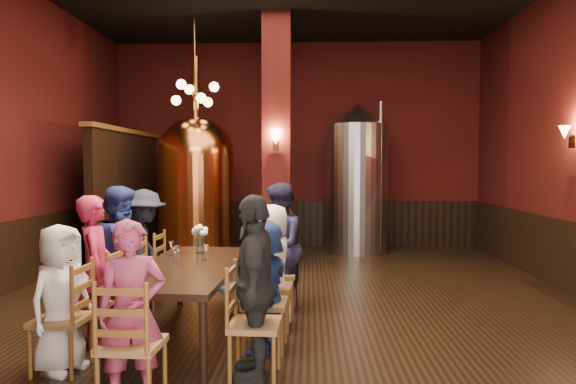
{
  "coord_description": "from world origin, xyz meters",
  "views": [
    {
      "loc": [
        0.28,
        -6.44,
        1.8
      ],
      "look_at": [
        0.01,
        0.2,
        1.45
      ],
      "focal_mm": 32.0,
      "sensor_mm": 36.0,
      "label": 1
    }
  ],
  "objects_px": {
    "person_0": "(61,298)",
    "rose_vase": "(200,234)",
    "copper_kettle": "(196,186)",
    "person_2": "(123,255)",
    "dining_table": "(189,271)",
    "person_1": "(96,270)",
    "steel_vessel": "(357,179)"
  },
  "relations": [
    {
      "from": "person_0",
      "to": "rose_vase",
      "type": "xyz_separation_m",
      "value": [
        0.85,
        1.72,
        0.33
      ]
    },
    {
      "from": "copper_kettle",
      "to": "person_2",
      "type": "bearing_deg",
      "value": -89.19
    },
    {
      "from": "person_2",
      "to": "person_0",
      "type": "bearing_deg",
      "value": 171.71
    },
    {
      "from": "rose_vase",
      "to": "person_2",
      "type": "bearing_deg",
      "value": -153.94
    },
    {
      "from": "person_0",
      "to": "copper_kettle",
      "type": "xyz_separation_m",
      "value": [
        -0.0,
        5.41,
        0.76
      ]
    },
    {
      "from": "dining_table",
      "to": "person_1",
      "type": "height_order",
      "value": "person_1"
    },
    {
      "from": "copper_kettle",
      "to": "rose_vase",
      "type": "bearing_deg",
      "value": -76.96
    },
    {
      "from": "dining_table",
      "to": "person_2",
      "type": "bearing_deg",
      "value": 158.78
    },
    {
      "from": "person_1",
      "to": "copper_kettle",
      "type": "xyz_separation_m",
      "value": [
        -0.03,
        4.74,
        0.65
      ]
    },
    {
      "from": "copper_kettle",
      "to": "person_0",
      "type": "bearing_deg",
      "value": -89.97
    },
    {
      "from": "person_0",
      "to": "steel_vessel",
      "type": "xyz_separation_m",
      "value": [
        3.14,
        6.27,
        0.88
      ]
    },
    {
      "from": "dining_table",
      "to": "person_1",
      "type": "relative_size",
      "value": 1.63
    },
    {
      "from": "person_1",
      "to": "rose_vase",
      "type": "xyz_separation_m",
      "value": [
        0.82,
        1.05,
        0.22
      ]
    },
    {
      "from": "steel_vessel",
      "to": "rose_vase",
      "type": "relative_size",
      "value": 8.91
    },
    {
      "from": "person_1",
      "to": "steel_vessel",
      "type": "bearing_deg",
      "value": -47.6
    },
    {
      "from": "copper_kettle",
      "to": "dining_table",
      "type": "bearing_deg",
      "value": -78.65
    },
    {
      "from": "dining_table",
      "to": "person_1",
      "type": "distance_m",
      "value": 0.91
    },
    {
      "from": "steel_vessel",
      "to": "rose_vase",
      "type": "xyz_separation_m",
      "value": [
        -2.29,
        -4.55,
        -0.55
      ]
    },
    {
      "from": "person_0",
      "to": "person_1",
      "type": "xyz_separation_m",
      "value": [
        0.03,
        0.67,
        0.11
      ]
    },
    {
      "from": "person_0",
      "to": "steel_vessel",
      "type": "relative_size",
      "value": 0.42
    },
    {
      "from": "dining_table",
      "to": "person_1",
      "type": "bearing_deg",
      "value": -158.78
    },
    {
      "from": "dining_table",
      "to": "steel_vessel",
      "type": "height_order",
      "value": "steel_vessel"
    },
    {
      "from": "steel_vessel",
      "to": "rose_vase",
      "type": "bearing_deg",
      "value": -116.66
    },
    {
      "from": "person_2",
      "to": "steel_vessel",
      "type": "bearing_deg",
      "value": -37.89
    },
    {
      "from": "person_1",
      "to": "steel_vessel",
      "type": "distance_m",
      "value": 6.45
    },
    {
      "from": "dining_table",
      "to": "rose_vase",
      "type": "relative_size",
      "value": 7.14
    },
    {
      "from": "person_1",
      "to": "dining_table",
      "type": "bearing_deg",
      "value": -89.7
    },
    {
      "from": "person_0",
      "to": "person_1",
      "type": "distance_m",
      "value": 0.68
    },
    {
      "from": "dining_table",
      "to": "person_0",
      "type": "bearing_deg",
      "value": -130.36
    },
    {
      "from": "dining_table",
      "to": "rose_vase",
      "type": "height_order",
      "value": "rose_vase"
    },
    {
      "from": "steel_vessel",
      "to": "dining_table",
      "type": "bearing_deg",
      "value": -112.95
    },
    {
      "from": "person_0",
      "to": "steel_vessel",
      "type": "bearing_deg",
      "value": -4.72
    }
  ]
}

